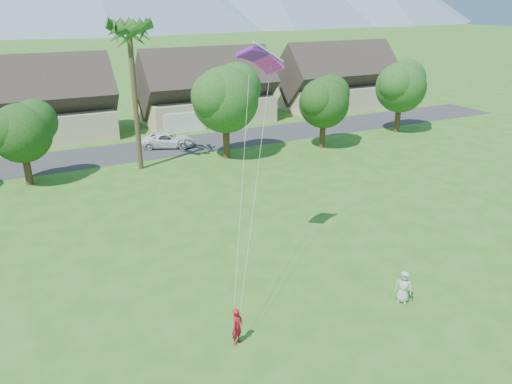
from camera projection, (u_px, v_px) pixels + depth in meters
ground at (363, 353)px, 20.91m from camera, size 500.00×500.00×0.00m
street at (147, 150)px, 49.23m from camera, size 90.00×7.00×0.01m
kite_flyer at (237, 326)px, 21.21m from camera, size 0.75×0.69×1.72m
watcher at (404, 287)px, 24.19m from camera, size 0.91×0.95×1.64m
parked_car at (168, 140)px, 49.93m from camera, size 5.70×4.22×1.44m
houses_row at (127, 100)px, 55.69m from camera, size 72.75×8.19×8.86m
tree_row at (148, 114)px, 41.93m from camera, size 62.27×6.67×8.45m
fan_palm at (129, 27)px, 39.57m from camera, size 3.00×3.00×13.80m
parafoil_kite at (261, 57)px, 24.82m from camera, size 3.10×1.50×0.50m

